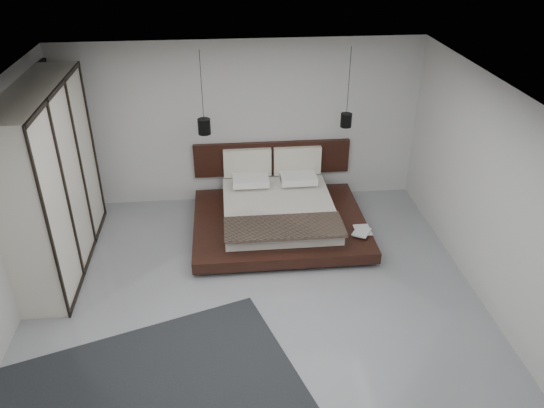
{
  "coord_description": "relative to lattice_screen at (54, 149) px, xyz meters",
  "views": [
    {
      "loc": [
        -0.31,
        -5.42,
        4.6
      ],
      "look_at": [
        0.33,
        1.2,
        0.84
      ],
      "focal_mm": 35.0,
      "sensor_mm": 36.0,
      "label": 1
    }
  ],
  "objects": [
    {
      "name": "floor",
      "position": [
        2.95,
        -2.45,
        -1.3
      ],
      "size": [
        6.0,
        6.0,
        0.0
      ],
      "primitive_type": "plane",
      "color": "#92949A",
      "rests_on": "ground"
    },
    {
      "name": "ceiling",
      "position": [
        2.95,
        -2.45,
        1.5
      ],
      "size": [
        6.0,
        6.0,
        0.0
      ],
      "primitive_type": "plane",
      "rotation": [
        3.14,
        0.0,
        0.0
      ],
      "color": "white",
      "rests_on": "wall_back"
    },
    {
      "name": "wall_back",
      "position": [
        2.95,
        0.55,
        0.1
      ],
      "size": [
        6.0,
        0.0,
        6.0
      ],
      "primitive_type": "plane",
      "rotation": [
        1.57,
        0.0,
        0.0
      ],
      "color": "beige",
      "rests_on": "floor"
    },
    {
      "name": "wall_right",
      "position": [
        5.95,
        -2.45,
        0.1
      ],
      "size": [
        0.0,
        6.0,
        6.0
      ],
      "primitive_type": "plane",
      "rotation": [
        1.57,
        0.0,
        -1.57
      ],
      "color": "beige",
      "rests_on": "floor"
    },
    {
      "name": "lattice_screen",
      "position": [
        0.0,
        0.0,
        0.0
      ],
      "size": [
        0.05,
        0.9,
        2.6
      ],
      "primitive_type": "cube",
      "color": "black",
      "rests_on": "floor"
    },
    {
      "name": "bed",
      "position": [
        3.45,
        -0.54,
        -1.02
      ],
      "size": [
        2.71,
        2.36,
        1.06
      ],
      "color": "black",
      "rests_on": "floor"
    },
    {
      "name": "book_lower",
      "position": [
        4.57,
        -1.18,
        -1.03
      ],
      "size": [
        0.24,
        0.32,
        0.03
      ],
      "primitive_type": "imported",
      "rotation": [
        0.0,
        0.0,
        0.01
      ],
      "color": "#99724C",
      "rests_on": "bed"
    },
    {
      "name": "book_upper",
      "position": [
        4.55,
        -1.21,
        -1.01
      ],
      "size": [
        0.35,
        0.38,
        0.02
      ],
      "primitive_type": "imported",
      "rotation": [
        0.0,
        0.0,
        -0.55
      ],
      "color": "#99724C",
      "rests_on": "book_lower"
    },
    {
      "name": "pendant_left",
      "position": [
        2.34,
        -0.12,
        0.33
      ],
      "size": [
        0.2,
        0.2,
        1.29
      ],
      "color": "black",
      "rests_on": "ceiling"
    },
    {
      "name": "pendant_right",
      "position": [
        4.57,
        -0.12,
        0.36
      ],
      "size": [
        0.18,
        0.18,
        1.26
      ],
      "color": "black",
      "rests_on": "ceiling"
    },
    {
      "name": "wardrobe",
      "position": [
        0.25,
        -1.14,
        0.0
      ],
      "size": [
        0.63,
        2.65,
        2.6
      ],
      "color": "silver",
      "rests_on": "floor"
    },
    {
      "name": "rug",
      "position": [
        1.75,
        -3.85,
        -1.29
      ],
      "size": [
        3.67,
        3.1,
        0.01
      ],
      "primitive_type": "cube",
      "rotation": [
        0.0,
        0.0,
        0.32
      ],
      "color": "black",
      "rests_on": "floor"
    }
  ]
}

